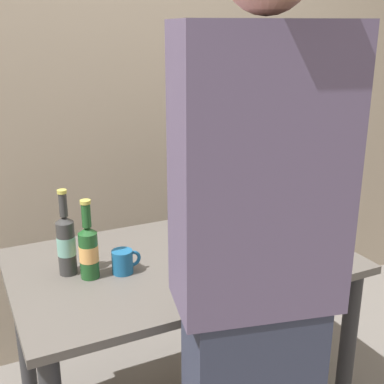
# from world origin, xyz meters

# --- Properties ---
(desk) EXTENTS (1.23, 0.75, 0.74)m
(desk) POSITION_xyz_m (0.00, 0.00, 0.62)
(desk) COLOR #56514C
(desk) RESTS_ON ground
(laptop) EXTENTS (0.32, 0.28, 0.24)m
(laptop) POSITION_xyz_m (0.31, 0.13, 0.80)
(laptop) COLOR #383D4C
(laptop) RESTS_ON desk
(beer_bottle_amber) EXTENTS (0.07, 0.07, 0.28)m
(beer_bottle_amber) POSITION_xyz_m (-0.34, -0.00, 0.85)
(beer_bottle_amber) COLOR #1E5123
(beer_bottle_amber) RESTS_ON desk
(beer_bottle_brown) EXTENTS (0.06, 0.06, 0.30)m
(beer_bottle_brown) POSITION_xyz_m (-0.40, 0.06, 0.86)
(beer_bottle_brown) COLOR #333333
(beer_bottle_brown) RESTS_ON desk
(person_figure) EXTENTS (0.44, 0.34, 1.80)m
(person_figure) POSITION_xyz_m (-0.07, -0.59, 0.92)
(person_figure) COLOR #2D3347
(person_figure) RESTS_ON ground
(coffee_mug) EXTENTS (0.10, 0.07, 0.08)m
(coffee_mug) POSITION_xyz_m (-0.23, -0.02, 0.79)
(coffee_mug) COLOR #19598C
(coffee_mug) RESTS_ON desk
(back_wall) EXTENTS (6.00, 0.10, 2.60)m
(back_wall) POSITION_xyz_m (0.00, 0.75, 1.30)
(back_wall) COLOR tan
(back_wall) RESTS_ON ground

